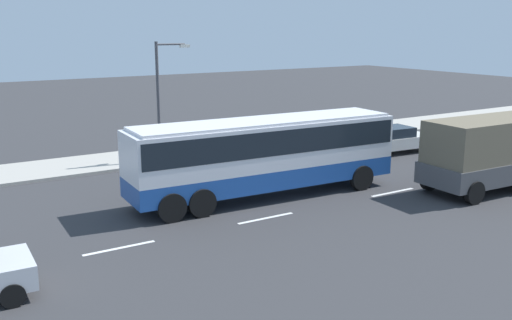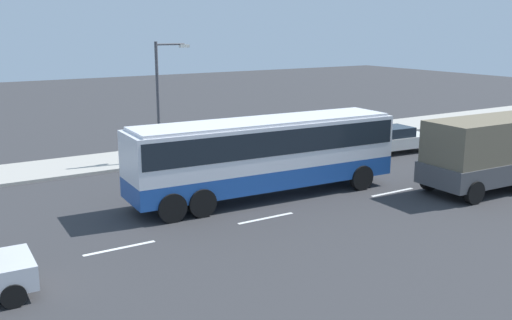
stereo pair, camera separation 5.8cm
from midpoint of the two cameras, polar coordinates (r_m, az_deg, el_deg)
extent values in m
plane|color=#333335|center=(25.69, 3.01, -2.82)|extent=(120.00, 120.00, 0.00)
cube|color=#A8A399|center=(33.16, -5.89, 0.89)|extent=(80.00, 4.00, 0.15)
cube|color=white|center=(19.47, -13.33, -8.44)|extent=(2.40, 0.16, 0.01)
cube|color=white|center=(21.77, 0.91, -5.74)|extent=(2.40, 0.16, 0.01)
cube|color=white|center=(25.77, 13.22, -3.10)|extent=(2.40, 0.16, 0.01)
cube|color=white|center=(31.59, 23.15, -0.85)|extent=(2.40, 0.16, 0.01)
cube|color=white|center=(31.56, 23.10, -0.86)|extent=(2.40, 0.16, 0.01)
cube|color=#1E4C9E|center=(24.23, 0.83, -1.45)|extent=(11.72, 3.00, 0.80)
cube|color=silver|center=(23.93, 0.84, 1.58)|extent=(11.72, 3.00, 1.81)
cube|color=black|center=(23.88, 0.84, 2.18)|extent=(11.49, 3.02, 0.99)
cube|color=black|center=(27.21, 11.40, 2.91)|extent=(0.23, 2.23, 1.45)
cube|color=silver|center=(23.76, 0.85, 3.86)|extent=(11.25, 2.83, 0.12)
cylinder|color=black|center=(27.52, 7.21, -0.65)|extent=(1.11, 0.35, 1.10)
cylinder|color=black|center=(25.74, 10.27, -1.71)|extent=(1.11, 0.35, 1.10)
cylinder|color=black|center=(23.91, -7.67, -2.76)|extent=(1.11, 0.35, 1.10)
cylinder|color=black|center=(21.85, -5.41, -4.23)|extent=(1.11, 0.35, 1.10)
cylinder|color=black|center=(23.52, -10.39, -3.13)|extent=(1.11, 0.35, 1.10)
cylinder|color=black|center=(21.42, -8.35, -4.67)|extent=(1.11, 0.35, 1.10)
cube|color=#4C4C4F|center=(27.16, 21.67, -0.84)|extent=(6.18, 2.73, 0.90)
cube|color=#6B604C|center=(26.89, 21.90, 1.92)|extent=(5.94, 2.62, 1.77)
cylinder|color=black|center=(28.71, 20.93, -0.99)|extent=(0.97, 0.32, 0.96)
cylinder|color=black|center=(26.43, 16.65, -1.83)|extent=(0.97, 0.32, 0.96)
cylinder|color=black|center=(24.92, 20.62, -3.02)|extent=(0.97, 0.32, 0.96)
cylinder|color=black|center=(18.01, -23.61, -9.94)|extent=(0.65, 0.23, 0.64)
cylinder|color=black|center=(16.36, -22.87, -12.21)|extent=(0.65, 0.23, 0.64)
cube|color=white|center=(33.69, 13.39, 1.77)|extent=(4.65, 2.13, 0.64)
cube|color=#1E2833|center=(33.33, 12.94, 2.71)|extent=(2.61, 1.83, 0.54)
cylinder|color=black|center=(35.42, 14.44, 1.73)|extent=(0.65, 0.25, 0.64)
cylinder|color=black|center=(34.21, 16.33, 1.23)|extent=(0.65, 0.25, 0.64)
cylinder|color=black|center=(33.38, 10.32, 1.26)|extent=(0.65, 0.25, 0.64)
cylinder|color=black|center=(32.09, 12.16, 0.71)|extent=(0.65, 0.25, 0.64)
cylinder|color=black|center=(35.95, 6.23, 2.65)|extent=(0.14, 0.14, 0.85)
cylinder|color=black|center=(35.81, 6.35, 2.60)|extent=(0.14, 0.14, 0.85)
cylinder|color=#338C4C|center=(35.76, 6.32, 3.79)|extent=(0.32, 0.32, 0.63)
sphere|color=tan|center=(35.69, 6.34, 4.47)|extent=(0.23, 0.23, 0.23)
cylinder|color=#47474C|center=(30.18, -9.67, 5.61)|extent=(0.16, 0.16, 6.11)
cylinder|color=#47474C|center=(30.25, -8.50, 11.20)|extent=(1.56, 0.10, 0.10)
cube|color=silver|center=(30.58, -7.13, 11.07)|extent=(0.50, 0.24, 0.16)
camera|label=1|loc=(0.03, 89.93, 0.02)|focal=40.65mm
camera|label=2|loc=(0.03, -90.07, -0.02)|focal=40.65mm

